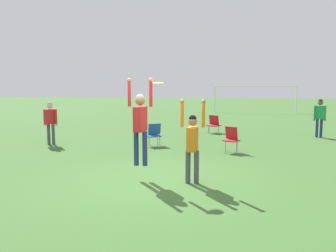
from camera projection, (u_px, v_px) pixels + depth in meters
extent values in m
plane|color=#3D662D|center=(158.00, 180.00, 7.94)|extent=(120.00, 120.00, 0.00)
cylinder|color=navy|center=(136.00, 148.00, 7.95)|extent=(0.12, 0.12, 0.84)
cylinder|color=navy|center=(145.00, 149.00, 7.91)|extent=(0.12, 0.12, 0.84)
cube|color=red|center=(140.00, 119.00, 7.85)|extent=(0.25, 0.50, 0.60)
sphere|color=#9E704C|center=(140.00, 101.00, 7.79)|extent=(0.23, 0.23, 0.23)
sphere|color=#B7B2AD|center=(140.00, 98.00, 7.79)|extent=(0.19, 0.19, 0.19)
cylinder|color=red|center=(129.00, 93.00, 7.82)|extent=(0.08, 0.08, 0.63)
sphere|color=#9E704C|center=(129.00, 80.00, 7.78)|extent=(0.10, 0.10, 0.10)
cylinder|color=red|center=(151.00, 93.00, 7.73)|extent=(0.08, 0.08, 0.63)
sphere|color=#9E704C|center=(151.00, 80.00, 7.69)|extent=(0.10, 0.10, 0.10)
cylinder|color=#4C4C51|center=(188.00, 167.00, 7.65)|extent=(0.12, 0.12, 0.78)
cylinder|color=#4C4C51|center=(196.00, 167.00, 7.62)|extent=(0.12, 0.12, 0.78)
cube|color=orange|center=(192.00, 139.00, 7.56)|extent=(0.24, 0.46, 0.55)
sphere|color=#9E704C|center=(193.00, 121.00, 7.51)|extent=(0.21, 0.21, 0.21)
sphere|color=black|center=(193.00, 119.00, 7.50)|extent=(0.18, 0.18, 0.18)
cylinder|color=orange|center=(182.00, 114.00, 7.53)|extent=(0.08, 0.08, 0.58)
sphere|color=#9E704C|center=(182.00, 102.00, 7.50)|extent=(0.10, 0.10, 0.10)
cylinder|color=orange|center=(203.00, 115.00, 7.45)|extent=(0.08, 0.08, 0.58)
sphere|color=#9E704C|center=(203.00, 102.00, 7.42)|extent=(0.10, 0.10, 0.10)
cylinder|color=yellow|center=(158.00, 83.00, 7.69)|extent=(0.27, 0.27, 0.04)
cylinder|color=gray|center=(209.00, 130.00, 15.83)|extent=(0.02, 0.02, 0.39)
cylinder|color=gray|center=(218.00, 130.00, 15.75)|extent=(0.02, 0.02, 0.39)
cylinder|color=gray|center=(209.00, 128.00, 16.28)|extent=(0.02, 0.02, 0.39)
cylinder|color=gray|center=(219.00, 129.00, 16.20)|extent=(0.02, 0.02, 0.39)
cube|color=#B21E23|center=(214.00, 126.00, 15.99)|extent=(0.76, 0.76, 0.04)
cube|color=#B21E23|center=(214.00, 120.00, 16.21)|extent=(0.52, 0.41, 0.48)
cylinder|color=gray|center=(147.00, 142.00, 12.29)|extent=(0.02, 0.02, 0.41)
cylinder|color=gray|center=(158.00, 142.00, 12.22)|extent=(0.02, 0.02, 0.41)
cylinder|color=gray|center=(149.00, 140.00, 12.70)|extent=(0.02, 0.02, 0.41)
cylinder|color=gray|center=(160.00, 140.00, 12.63)|extent=(0.02, 0.02, 0.41)
cube|color=#235193|center=(153.00, 136.00, 12.44)|extent=(0.68, 0.68, 0.04)
cube|color=#235193|center=(154.00, 129.00, 12.63)|extent=(0.48, 0.35, 0.44)
cylinder|color=gray|center=(225.00, 147.00, 11.11)|extent=(0.02, 0.02, 0.43)
cylinder|color=gray|center=(237.00, 147.00, 11.04)|extent=(0.02, 0.02, 0.43)
cylinder|color=gray|center=(225.00, 145.00, 11.49)|extent=(0.02, 0.02, 0.43)
cylinder|color=gray|center=(237.00, 145.00, 11.42)|extent=(0.02, 0.02, 0.43)
cube|color=#B21E23|center=(231.00, 141.00, 11.24)|extent=(0.63, 0.63, 0.04)
cube|color=#B21E23|center=(231.00, 133.00, 11.42)|extent=(0.45, 0.34, 0.44)
cylinder|color=navy|center=(317.00, 128.00, 14.68)|extent=(0.12, 0.12, 0.83)
cylinder|color=navy|center=(321.00, 128.00, 14.65)|extent=(0.12, 0.12, 0.83)
cube|color=green|center=(320.00, 112.00, 14.58)|extent=(0.44, 0.39, 0.59)
sphere|color=brown|center=(320.00, 103.00, 14.52)|extent=(0.22, 0.22, 0.22)
sphere|color=black|center=(320.00, 101.00, 14.52)|extent=(0.19, 0.19, 0.19)
cylinder|color=green|center=(315.00, 113.00, 14.62)|extent=(0.08, 0.08, 0.62)
sphere|color=brown|center=(314.00, 120.00, 14.65)|extent=(0.10, 0.10, 0.10)
cylinder|color=green|center=(325.00, 113.00, 14.54)|extent=(0.08, 0.08, 0.62)
sphere|color=brown|center=(325.00, 120.00, 14.58)|extent=(0.10, 0.10, 0.10)
cylinder|color=#4C4C51|center=(49.00, 134.00, 12.86)|extent=(0.12, 0.12, 0.81)
cylinder|color=#4C4C51|center=(53.00, 134.00, 12.83)|extent=(0.12, 0.12, 0.81)
cube|color=red|center=(50.00, 117.00, 12.76)|extent=(0.43, 0.47, 0.58)
sphere|color=beige|center=(50.00, 106.00, 12.71)|extent=(0.22, 0.22, 0.22)
sphere|color=#B7B2AD|center=(50.00, 104.00, 12.70)|extent=(0.19, 0.19, 0.19)
cylinder|color=red|center=(44.00, 117.00, 12.80)|extent=(0.08, 0.08, 0.61)
sphere|color=beige|center=(45.00, 125.00, 12.84)|extent=(0.10, 0.10, 0.10)
cylinder|color=red|center=(56.00, 117.00, 12.72)|extent=(0.08, 0.08, 0.61)
sphere|color=beige|center=(56.00, 125.00, 12.76)|extent=(0.10, 0.10, 0.10)
cylinder|color=white|center=(215.00, 99.00, 29.44)|extent=(0.10, 0.10, 2.30)
cylinder|color=white|center=(296.00, 100.00, 28.26)|extent=(0.10, 0.10, 2.30)
cylinder|color=white|center=(255.00, 86.00, 28.71)|extent=(7.00, 0.10, 0.10)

